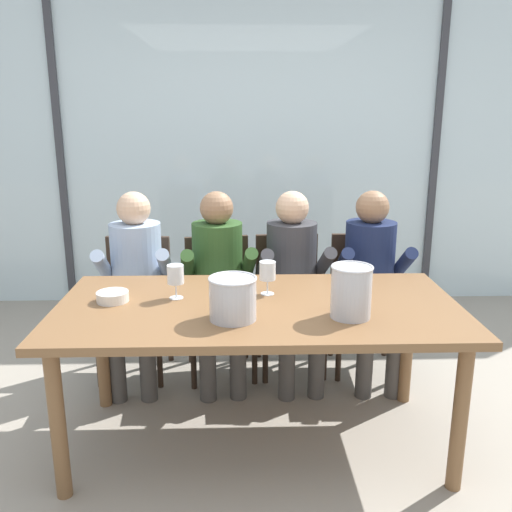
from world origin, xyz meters
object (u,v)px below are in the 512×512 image
dining_table (258,319)px  chair_center (289,291)px  wine_glass_by_left_taster (268,272)px  wine_glass_near_bucket (176,276)px  tasting_bowl (113,297)px  ice_bucket_secondary (233,298)px  chair_left_of_center (219,294)px  chair_right_of_center (363,291)px  chair_near_curtain (137,295)px  person_pale_blue_shirt (136,275)px  person_charcoal_jacket (293,274)px  person_navy_polo (372,273)px  ice_bucket_primary (351,291)px  person_olive_shirt (218,274)px

dining_table → chair_center: 0.98m
wine_glass_by_left_taster → wine_glass_near_bucket: (-0.46, -0.05, 0.00)m
chair_center → tasting_bowl: bearing=-141.8°
chair_center → ice_bucket_secondary: (-0.36, -1.13, 0.35)m
chair_left_of_center → chair_right_of_center: size_ratio=1.00×
chair_right_of_center → chair_near_curtain: bearing=-176.4°
chair_center → wine_glass_near_bucket: 1.12m
person_pale_blue_shirt → tasting_bowl: bearing=-90.7°
chair_center → chair_right_of_center: same height
chair_near_curtain → person_charcoal_jacket: person_charcoal_jacket is taller
chair_center → dining_table: bearing=-108.5°
chair_center → wine_glass_by_left_taster: 0.89m
chair_center → person_navy_polo: bearing=-22.6°
dining_table → tasting_bowl: 0.73m
chair_center → ice_bucket_primary: 1.19m
person_charcoal_jacket → chair_left_of_center: bearing=161.3°
dining_table → tasting_bowl: size_ratio=12.48×
person_olive_shirt → person_navy_polo: bearing=-5.3°
tasting_bowl → chair_near_curtain: bearing=93.2°
chair_right_of_center → ice_bucket_primary: bearing=-103.7°
chair_left_of_center → person_olive_shirt: 0.21m
person_pale_blue_shirt → chair_right_of_center: bearing=3.7°
person_navy_polo → tasting_bowl: bearing=-153.7°
ice_bucket_primary → wine_glass_near_bucket: size_ratio=1.40×
tasting_bowl → dining_table: bearing=-4.6°
chair_left_of_center → chair_right_of_center: same height
chair_left_of_center → ice_bucket_secondary: bearing=-91.9°
chair_right_of_center → person_charcoal_jacket: (-0.49, -0.16, 0.17)m
chair_center → person_olive_shirt: size_ratio=0.73×
dining_table → person_pale_blue_shirt: bearing=134.1°
chair_near_curtain → wine_glass_near_bucket: size_ratio=5.05×
chair_left_of_center → chair_center: size_ratio=1.00×
ice_bucket_primary → ice_bucket_secondary: ice_bucket_primary is taller
chair_center → person_pale_blue_shirt: size_ratio=0.73×
chair_left_of_center → wine_glass_by_left_taster: wine_glass_by_left_taster is taller
ice_bucket_primary → wine_glass_by_left_taster: size_ratio=1.40×
chair_left_of_center → person_charcoal_jacket: size_ratio=0.73×
person_pale_blue_shirt → ice_bucket_primary: person_pale_blue_shirt is taller
chair_near_curtain → chair_center: bearing=5.2°
ice_bucket_secondary → wine_glass_by_left_taster: 0.39m
person_pale_blue_shirt → person_olive_shirt: 0.52m
ice_bucket_primary → person_charcoal_jacket: bearing=100.1°
person_pale_blue_shirt → wine_glass_by_left_taster: (0.80, -0.62, 0.20)m
tasting_bowl → wine_glass_by_left_taster: size_ratio=0.91×
chair_left_of_center → ice_bucket_primary: size_ratio=3.60×
chair_center → person_navy_polo: size_ratio=0.73×
chair_center → person_charcoal_jacket: size_ratio=0.73×
chair_right_of_center → person_pale_blue_shirt: size_ratio=0.73×
chair_left_of_center → ice_bucket_secondary: (0.11, -1.08, 0.35)m
person_olive_shirt → ice_bucket_secondary: person_olive_shirt is taller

